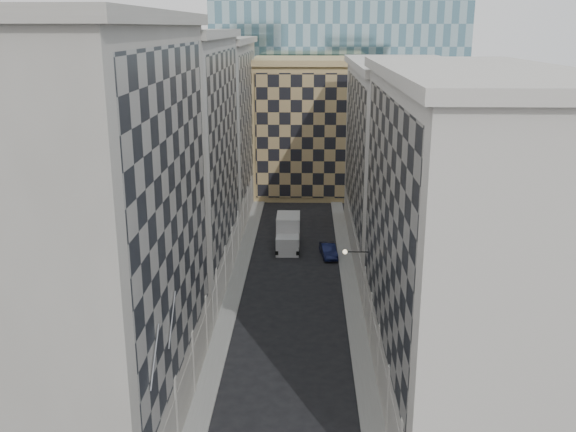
# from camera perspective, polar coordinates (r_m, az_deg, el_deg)

# --- Properties ---
(sidewalk_west) EXTENTS (1.50, 100.00, 0.15)m
(sidewalk_west) POSITION_cam_1_polar(r_m,az_deg,el_deg) (57.90, -4.84, -6.81)
(sidewalk_west) COLOR gray
(sidewalk_west) RESTS_ON ground
(sidewalk_east) EXTENTS (1.50, 100.00, 0.15)m
(sidewalk_east) POSITION_cam_1_polar(r_m,az_deg,el_deg) (57.69, 5.65, -6.92)
(sidewalk_east) COLOR gray
(sidewalk_east) RESTS_ON ground
(bldg_left_a) EXTENTS (10.80, 22.80, 23.70)m
(bldg_left_a) POSITION_cam_1_polar(r_m,az_deg,el_deg) (37.58, -17.10, -1.42)
(bldg_left_a) COLOR gray
(bldg_left_a) RESTS_ON ground
(bldg_left_b) EXTENTS (10.80, 22.80, 22.70)m
(bldg_left_b) POSITION_cam_1_polar(r_m,az_deg,el_deg) (58.27, -10.31, 4.75)
(bldg_left_b) COLOR #99978E
(bldg_left_b) RESTS_ON ground
(bldg_left_c) EXTENTS (10.80, 22.80, 21.70)m
(bldg_left_c) POSITION_cam_1_polar(r_m,az_deg,el_deg) (79.67, -7.08, 7.63)
(bldg_left_c) COLOR gray
(bldg_left_c) RESTS_ON ground
(bldg_right_a) EXTENTS (10.80, 26.80, 20.70)m
(bldg_right_a) POSITION_cam_1_polar(r_m,az_deg,el_deg) (41.02, 15.30, -1.99)
(bldg_right_a) COLOR beige
(bldg_right_a) RESTS_ON ground
(bldg_right_b) EXTENTS (10.80, 28.80, 19.70)m
(bldg_right_b) POSITION_cam_1_polar(r_m,az_deg,el_deg) (66.84, 10.07, 4.95)
(bldg_right_b) COLOR beige
(bldg_right_b) RESTS_ON ground
(tan_block) EXTENTS (16.80, 14.80, 18.80)m
(tan_block) POSITION_cam_1_polar(r_m,az_deg,el_deg) (91.72, 2.22, 8.02)
(tan_block) COLOR tan
(tan_block) RESTS_ON ground
(church_tower) EXTENTS (7.20, 7.20, 51.50)m
(church_tower) POSITION_cam_1_polar(r_m,az_deg,el_deg) (104.91, 1.12, 18.68)
(church_tower) COLOR #302A25
(church_tower) RESTS_ON ground
(flagpoles_left) EXTENTS (0.10, 6.33, 2.33)m
(flagpoles_left) POSITION_cam_1_polar(r_m,az_deg,el_deg) (33.21, -10.98, -10.51)
(flagpoles_left) COLOR gray
(flagpoles_left) RESTS_ON ground
(bracket_lamp) EXTENTS (1.98, 0.36, 0.36)m
(bracket_lamp) POSITION_cam_1_polar(r_m,az_deg,el_deg) (49.82, 5.30, -3.19)
(bracket_lamp) COLOR black
(bracket_lamp) RESTS_ON ground
(box_truck) EXTENTS (2.51, 6.14, 3.37)m
(box_truck) POSITION_cam_1_polar(r_m,az_deg,el_deg) (68.99, 0.01, -1.63)
(box_truck) COLOR silver
(box_truck) RESTS_ON ground
(dark_car) EXTENTS (1.93, 4.24, 1.35)m
(dark_car) POSITION_cam_1_polar(r_m,az_deg,el_deg) (66.52, 3.61, -3.08)
(dark_car) COLOR #10153B
(dark_car) RESTS_ON ground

